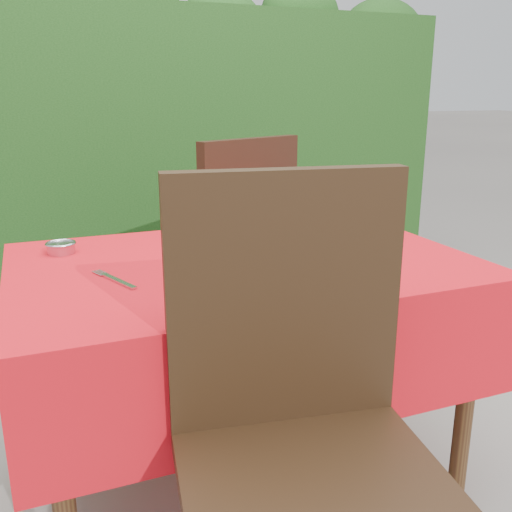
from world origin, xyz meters
name	(u,v)px	position (x,y,z in m)	size (l,w,h in m)	color
ground	(244,484)	(0.00, 0.00, 0.00)	(60.00, 60.00, 0.00)	slate
hedge	(138,149)	(0.00, 1.55, 0.92)	(3.20, 0.55, 1.78)	black
dining_table	(243,309)	(0.00, 0.00, 0.60)	(1.26, 0.86, 0.75)	#472F16
chair_near	(301,414)	(-0.10, -0.58, 0.61)	(0.55, 0.55, 1.06)	black
chair_far	(230,250)	(0.18, 0.62, 0.60)	(0.62, 0.62, 1.04)	black
pizza_plate	(259,266)	(-0.02, -0.18, 0.78)	(0.41, 0.41, 0.07)	white
pasta_plate	(214,233)	(-0.01, 0.23, 0.77)	(0.24, 0.24, 0.07)	white
water_glass	(357,225)	(0.41, 0.07, 0.80)	(0.08, 0.08, 0.11)	white
wine_glass	(336,192)	(0.45, 0.27, 0.87)	(0.07, 0.07, 0.17)	silver
fork	(118,281)	(-0.36, -0.08, 0.75)	(0.03, 0.20, 0.01)	silver
steel_ramekin	(61,248)	(-0.47, 0.25, 0.76)	(0.08, 0.08, 0.03)	#B7B7BE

